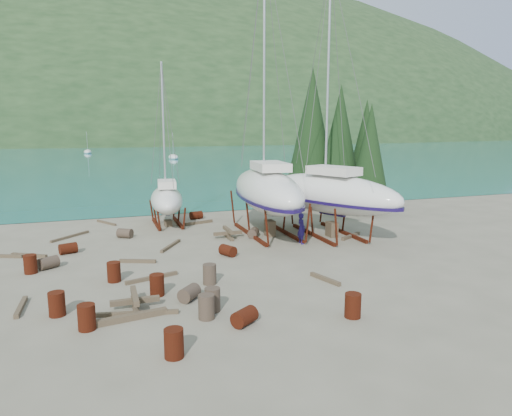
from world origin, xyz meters
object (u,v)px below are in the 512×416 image
object	(u,v)px
large_sailboat_far	(329,193)
large_sailboat_near	(267,190)
small_sailboat_shore	(167,199)
worker	(301,228)

from	to	relation	value
large_sailboat_far	large_sailboat_near	bearing A→B (deg)	135.34
large_sailboat_far	small_sailboat_shore	distance (m)	11.16
small_sailboat_shore	worker	world-z (taller)	small_sailboat_shore
large_sailboat_near	large_sailboat_far	world-z (taller)	large_sailboat_near
large_sailboat_near	large_sailboat_far	xyz separation A→B (m)	(3.59, -1.43, -0.17)
large_sailboat_near	large_sailboat_far	bearing A→B (deg)	-15.60
small_sailboat_shore	worker	distance (m)	10.30
small_sailboat_shore	large_sailboat_near	bearing A→B (deg)	-35.03
large_sailboat_far	worker	distance (m)	3.45
small_sailboat_shore	worker	size ratio (longest dim) A/B	6.08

